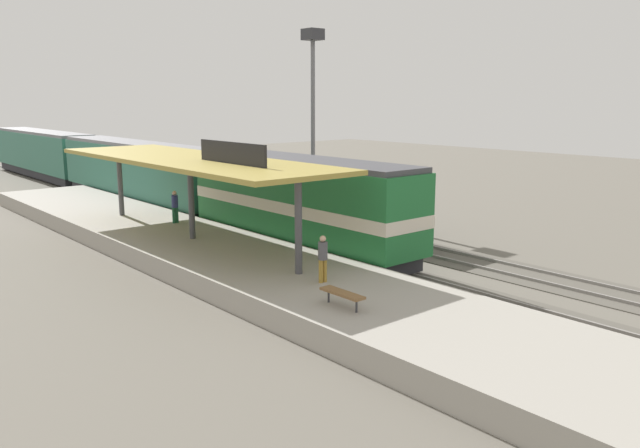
{
  "coord_description": "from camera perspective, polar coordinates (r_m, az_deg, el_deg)",
  "views": [
    {
      "loc": [
        -18.89,
        -25.99,
        7.36
      ],
      "look_at": [
        -1.38,
        -5.46,
        2.0
      ],
      "focal_mm": 35.54,
      "sensor_mm": 36.0,
      "label": 1
    }
  ],
  "objects": [
    {
      "name": "track_near",
      "position": [
        32.96,
        -4.34,
        -1.65
      ],
      "size": [
        3.2,
        110.0,
        0.16
      ],
      "color": "#565249",
      "rests_on": "ground"
    },
    {
      "name": "light_mast",
      "position": [
        41.69,
        -0.65,
        12.66
      ],
      "size": [
        1.1,
        1.1,
        11.7
      ],
      "color": "slate",
      "rests_on": "ground"
    },
    {
      "name": "freight_car",
      "position": [
        35.9,
        0.97,
        2.6
      ],
      "size": [
        2.8,
        12.0,
        3.54
      ],
      "color": "#28282D",
      "rests_on": "track_far"
    },
    {
      "name": "station_canopy",
      "position": [
        29.71,
        -11.57,
        5.55
      ],
      "size": [
        5.2,
        18.0,
        4.7
      ],
      "color": "#47474C",
      "rests_on": "platform"
    },
    {
      "name": "passenger_carriage_front",
      "position": [
        46.08,
        -16.06,
        4.51
      ],
      "size": [
        2.9,
        20.0,
        4.24
      ],
      "color": "#28282D",
      "rests_on": "track_near"
    },
    {
      "name": "platform",
      "position": [
        30.45,
        -11.36,
        -2.1
      ],
      "size": [
        6.0,
        44.0,
        0.9
      ],
      "primitive_type": "cube",
      "color": "#9E998E",
      "rests_on": "ground"
    },
    {
      "name": "person_waiting",
      "position": [
        34.15,
        -12.93,
        1.67
      ],
      "size": [
        0.34,
        0.34,
        1.71
      ],
      "color": "#23603D",
      "rests_on": "platform"
    },
    {
      "name": "platform_bench",
      "position": [
        19.99,
        2.02,
        -6.29
      ],
      "size": [
        0.44,
        1.7,
        0.5
      ],
      "color": "#333338",
      "rests_on": "platform"
    },
    {
      "name": "passenger_carriage_rear",
      "position": [
        65.52,
        -23.71,
        5.87
      ],
      "size": [
        2.9,
        20.0,
        4.24
      ],
      "color": "#28282D",
      "rests_on": "track_near"
    },
    {
      "name": "track_far",
      "position": [
        35.79,
        1.61,
        -0.59
      ],
      "size": [
        3.2,
        110.0,
        0.16
      ],
      "color": "#565249",
      "rests_on": "ground"
    },
    {
      "name": "ground_plane",
      "position": [
        34.15,
        -1.63,
        -1.22
      ],
      "size": [
        120.0,
        120.0,
        0.0
      ],
      "primitive_type": "plane",
      "color": "#666056"
    },
    {
      "name": "person_walking",
      "position": [
        22.49,
        0.25,
        -2.93
      ],
      "size": [
        0.34,
        0.34,
        1.71
      ],
      "color": "olive",
      "rests_on": "platform"
    },
    {
      "name": "locomotive",
      "position": [
        30.73,
        -1.92,
        1.96
      ],
      "size": [
        2.93,
        14.43,
        4.44
      ],
      "color": "#28282D",
      "rests_on": "track_near"
    }
  ]
}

